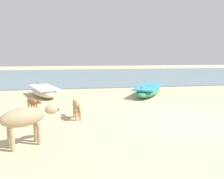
% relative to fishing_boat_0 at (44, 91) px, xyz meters
% --- Properties ---
extents(ground, '(80.00, 80.00, 0.00)m').
position_rel_fishing_boat_0_xyz_m(ground, '(5.64, -5.52, -0.31)').
color(ground, '#CCB789').
extents(sea_water, '(60.00, 20.00, 0.08)m').
position_rel_fishing_boat_0_xyz_m(sea_water, '(5.64, 12.42, -0.27)').
color(sea_water, slate).
rests_on(sea_water, ground).
extents(fishing_boat_0, '(2.30, 3.37, 0.77)m').
position_rel_fishing_boat_0_xyz_m(fishing_boat_0, '(0.00, 0.00, 0.00)').
color(fishing_boat_0, beige).
rests_on(fishing_boat_0, ground).
extents(fishing_boat_1, '(2.98, 3.91, 0.77)m').
position_rel_fishing_boat_0_xyz_m(fishing_boat_1, '(6.16, -0.55, 0.00)').
color(fishing_boat_1, '#338C66').
rests_on(fishing_boat_1, ground).
extents(cow_adult_dun, '(1.52, 1.08, 1.06)m').
position_rel_fishing_boat_0_xyz_m(cow_adult_dun, '(0.60, -7.16, 0.45)').
color(cow_adult_dun, tan).
rests_on(cow_adult_dun, ground).
extents(calf_near_tan, '(0.43, 1.04, 0.68)m').
position_rel_fishing_boat_0_xyz_m(calf_near_tan, '(1.90, -4.84, 0.18)').
color(calf_near_tan, tan).
rests_on(calf_near_tan, ground).
extents(calf_far_brown, '(0.76, 0.74, 0.59)m').
position_rel_fishing_boat_0_xyz_m(calf_far_brown, '(0.08, -3.62, 0.12)').
color(calf_far_brown, brown).
rests_on(calf_far_brown, ground).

